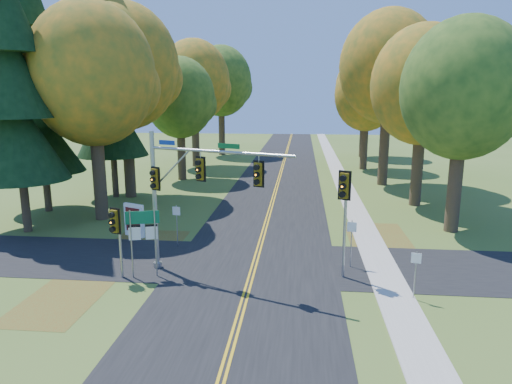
# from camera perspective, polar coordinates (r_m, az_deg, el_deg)

# --- Properties ---
(ground) EXTENTS (160.00, 160.00, 0.00)m
(ground) POSITION_cam_1_polar(r_m,az_deg,el_deg) (21.26, -0.69, -10.77)
(ground) COLOR #435D20
(ground) RESTS_ON ground
(road_main) EXTENTS (8.00, 160.00, 0.02)m
(road_main) POSITION_cam_1_polar(r_m,az_deg,el_deg) (21.25, -0.69, -10.75)
(road_main) COLOR black
(road_main) RESTS_ON ground
(road_cross) EXTENTS (60.00, 6.00, 0.02)m
(road_cross) POSITION_cam_1_polar(r_m,az_deg,el_deg) (23.10, -0.13, -8.84)
(road_cross) COLOR black
(road_cross) RESTS_ON ground
(centerline_left) EXTENTS (0.10, 160.00, 0.01)m
(centerline_left) POSITION_cam_1_polar(r_m,az_deg,el_deg) (21.26, -0.97, -10.70)
(centerline_left) COLOR gold
(centerline_left) RESTS_ON road_main
(centerline_right) EXTENTS (0.10, 160.00, 0.01)m
(centerline_right) POSITION_cam_1_polar(r_m,az_deg,el_deg) (21.24, -0.42, -10.72)
(centerline_right) COLOR gold
(centerline_right) RESTS_ON road_main
(sidewalk_east) EXTENTS (1.60, 160.00, 0.06)m
(sidewalk_east) POSITION_cam_1_polar(r_m,az_deg,el_deg) (21.50, 16.27, -10.92)
(sidewalk_east) COLOR #9E998E
(sidewalk_east) RESTS_ON ground
(leaf_patch_w_near) EXTENTS (4.00, 6.00, 0.00)m
(leaf_patch_w_near) POSITION_cam_1_polar(r_m,az_deg,el_deg) (26.35, -13.97, -6.55)
(leaf_patch_w_near) COLOR brown
(leaf_patch_w_near) RESTS_ON ground
(leaf_patch_e) EXTENTS (3.50, 8.00, 0.00)m
(leaf_patch_e) POSITION_cam_1_polar(r_m,az_deg,el_deg) (27.16, 15.27, -6.06)
(leaf_patch_e) COLOR brown
(leaf_patch_e) RESTS_ON ground
(leaf_patch_w_far) EXTENTS (3.00, 5.00, 0.00)m
(leaf_patch_w_far) POSITION_cam_1_polar(r_m,az_deg,el_deg) (20.82, -23.21, -12.29)
(leaf_patch_w_far) COLOR brown
(leaf_patch_w_far) RESTS_ON ground
(tree_w_a) EXTENTS (8.00, 8.00, 14.15)m
(tree_w_a) POSITION_cam_1_polar(r_m,az_deg,el_deg) (31.81, -19.62, 13.59)
(tree_w_a) COLOR #38281C
(tree_w_a) RESTS_ON ground
(tree_e_a) EXTENTS (7.20, 7.20, 12.73)m
(tree_e_a) POSITION_cam_1_polar(r_m,az_deg,el_deg) (29.76, 24.59, 11.53)
(tree_e_a) COLOR #38281C
(tree_e_a) RESTS_ON ground
(tree_w_b) EXTENTS (8.60, 8.60, 15.38)m
(tree_w_b) POSITION_cam_1_polar(r_m,az_deg,el_deg) (38.44, -16.06, 14.74)
(tree_w_b) COLOR #38281C
(tree_w_b) RESTS_ON ground
(tree_e_b) EXTENTS (7.60, 7.60, 13.33)m
(tree_e_b) POSITION_cam_1_polar(r_m,az_deg,el_deg) (36.13, 20.26, 12.34)
(tree_e_b) COLOR #38281C
(tree_e_b) RESTS_ON ground
(tree_w_c) EXTENTS (6.80, 6.80, 11.91)m
(tree_w_c) POSITION_cam_1_polar(r_m,az_deg,el_deg) (45.49, -9.42, 11.49)
(tree_w_c) COLOR #38281C
(tree_w_c) RESTS_ON ground
(tree_e_c) EXTENTS (8.80, 8.80, 15.79)m
(tree_e_c) POSITION_cam_1_polar(r_m,az_deg,el_deg) (43.91, 16.34, 14.71)
(tree_e_c) COLOR #38281C
(tree_e_c) RESTS_ON ground
(tree_w_d) EXTENTS (8.20, 8.20, 14.56)m
(tree_w_d) POSITION_cam_1_polar(r_m,az_deg,el_deg) (54.10, -7.65, 13.54)
(tree_w_d) COLOR #38281C
(tree_w_d) RESTS_ON ground
(tree_e_d) EXTENTS (7.00, 7.00, 12.32)m
(tree_e_d) POSITION_cam_1_polar(r_m,az_deg,el_deg) (52.82, 13.71, 11.68)
(tree_e_d) COLOR #38281C
(tree_e_d) RESTS_ON ground
(tree_w_e) EXTENTS (8.40, 8.40, 14.97)m
(tree_w_e) POSITION_cam_1_polar(r_m,az_deg,el_deg) (64.55, -4.31, 13.61)
(tree_w_e) COLOR #38281C
(tree_w_e) RESTS_ON ground
(tree_e_e) EXTENTS (7.80, 7.80, 13.74)m
(tree_e_e) POSITION_cam_1_polar(r_m,az_deg,el_deg) (63.60, 13.54, 12.55)
(tree_e_e) COLOR #38281C
(tree_e_e) RESTS_ON ground
(pine_a) EXTENTS (5.60, 5.60, 19.48)m
(pine_a) POSITION_cam_1_polar(r_m,az_deg,el_deg) (30.48, -28.23, 12.41)
(pine_a) COLOR #38281C
(pine_a) RESTS_ON ground
(pine_b) EXTENTS (5.60, 5.60, 17.31)m
(pine_b) POSITION_cam_1_polar(r_m,az_deg,el_deg) (35.50, -25.60, 10.74)
(pine_b) COLOR #38281C
(pine_b) RESTS_ON ground
(pine_c) EXTENTS (5.60, 5.60, 20.56)m
(pine_c) POSITION_cam_1_polar(r_m,az_deg,el_deg) (38.62, -17.98, 13.61)
(pine_c) COLOR #38281C
(pine_c) RESTS_ON ground
(traffic_mast) EXTENTS (6.87, 2.80, 6.63)m
(traffic_mast) POSITION_cam_1_polar(r_m,az_deg,el_deg) (20.76, -8.87, 0.84)
(traffic_mast) COLOR #93979B
(traffic_mast) RESTS_ON ground
(east_signal_pole) EXTENTS (0.54, 0.66, 5.02)m
(east_signal_pole) POSITION_cam_1_polar(r_m,az_deg,el_deg) (20.46, 10.99, -0.70)
(east_signal_pole) COLOR #95979D
(east_signal_pole) RESTS_ON ground
(ped_signal_pole) EXTENTS (0.52, 0.61, 3.35)m
(ped_signal_pole) POSITION_cam_1_polar(r_m,az_deg,el_deg) (21.33, -17.10, -4.14)
(ped_signal_pole) COLOR #9A9DA2
(ped_signal_pole) RESTS_ON ground
(route_sign_cluster) EXTENTS (1.46, 0.44, 3.22)m
(route_sign_cluster) POSITION_cam_1_polar(r_m,az_deg,el_deg) (21.32, -13.95, -4.60)
(route_sign_cluster) COLOR gray
(route_sign_cluster) RESTS_ON ground
(info_kiosk) EXTENTS (1.38, 0.77, 1.98)m
(info_kiosk) POSITION_cam_1_polar(r_m,az_deg,el_deg) (27.96, -14.99, -3.43)
(info_kiosk) COLOR white
(info_kiosk) RESTS_ON ground
(reg_sign_e_north) EXTENTS (0.45, 0.13, 2.36)m
(reg_sign_e_north) POSITION_cam_1_polar(r_m,az_deg,el_deg) (22.55, 11.85, -5.32)
(reg_sign_e_north) COLOR gray
(reg_sign_e_north) RESTS_ON ground
(reg_sign_e_south) EXTENTS (0.39, 0.14, 2.07)m
(reg_sign_e_south) POSITION_cam_1_polar(r_m,az_deg,el_deg) (19.81, 19.33, -8.81)
(reg_sign_e_south) COLOR gray
(reg_sign_e_south) RESTS_ON ground
(reg_sign_w) EXTENTS (0.44, 0.10, 2.32)m
(reg_sign_w) POSITION_cam_1_polar(r_m,az_deg,el_deg) (25.56, -9.89, -3.25)
(reg_sign_w) COLOR gray
(reg_sign_w) RESTS_ON ground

